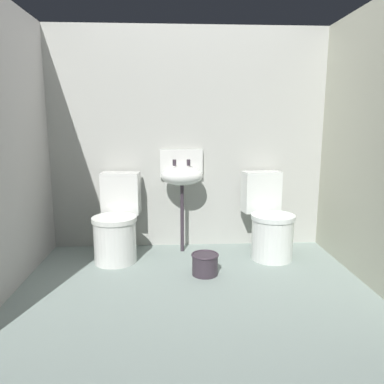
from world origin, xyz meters
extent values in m
cube|color=gray|center=(0.00, 0.00, -0.04)|extent=(3.10, 2.41, 0.08)
cube|color=#AEB0A8|center=(0.00, 1.05, 1.08)|extent=(3.10, 0.10, 2.15)
cube|color=#B2AEAB|center=(-1.40, 0.10, 1.08)|extent=(0.10, 2.21, 2.15)
cube|color=#B5B7A1|center=(1.40, 0.10, 1.08)|extent=(0.10, 2.21, 2.15)
cylinder|color=silver|center=(-0.68, 0.56, 0.19)|extent=(0.41, 0.41, 0.38)
cylinder|color=silver|center=(-0.68, 0.56, 0.40)|extent=(0.43, 0.43, 0.04)
cube|color=silver|center=(-0.65, 0.86, 0.58)|extent=(0.37, 0.21, 0.40)
cylinder|color=white|center=(0.76, 0.57, 0.19)|extent=(0.43, 0.43, 0.38)
cylinder|color=white|center=(0.76, 0.57, 0.40)|extent=(0.46, 0.46, 0.04)
cube|color=white|center=(0.71, 0.86, 0.58)|extent=(0.38, 0.23, 0.40)
cylinder|color=#372E37|center=(-0.07, 0.81, 0.33)|extent=(0.04, 0.04, 0.66)
ellipsoid|color=silver|center=(-0.07, 0.81, 0.75)|extent=(0.40, 0.32, 0.18)
cube|color=silver|center=(-0.07, 0.98, 0.85)|extent=(0.42, 0.04, 0.28)
cylinder|color=#372E37|center=(-0.14, 0.87, 0.87)|extent=(0.04, 0.04, 0.06)
cylinder|color=#372E37|center=(0.00, 0.87, 0.87)|extent=(0.04, 0.04, 0.06)
cylinder|color=#372E37|center=(0.11, 0.23, 0.09)|extent=(0.21, 0.21, 0.17)
torus|color=#382C37|center=(0.11, 0.23, 0.17)|extent=(0.23, 0.23, 0.02)
camera|label=1|loc=(-0.16, -2.68, 1.26)|focal=34.70mm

